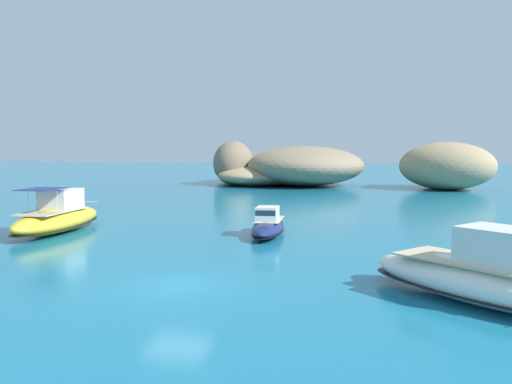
# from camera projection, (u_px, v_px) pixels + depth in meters

# --- Properties ---
(ground_plane) EXTENTS (400.00, 400.00, 0.00)m
(ground_plane) POSITION_uv_depth(u_px,v_px,m) (177.00, 286.00, 19.86)
(ground_plane) COLOR #197093
(islet_large) EXTENTS (26.37, 27.54, 6.67)m
(islet_large) POSITION_uv_depth(u_px,v_px,m) (285.00, 169.00, 79.24)
(islet_large) COLOR #84755B
(islet_large) RESTS_ON ground
(islet_small) EXTENTS (15.36, 15.58, 6.45)m
(islet_small) POSITION_uv_depth(u_px,v_px,m) (444.00, 167.00, 69.52)
(islet_small) COLOR #756651
(islet_small) RESTS_ON ground
(motorboat_yellow) EXTENTS (3.10, 9.45, 2.93)m
(motorboat_yellow) POSITION_uv_depth(u_px,v_px,m) (58.00, 218.00, 32.90)
(motorboat_yellow) COLOR yellow
(motorboat_yellow) RESTS_ON ground
(motorboat_navy) EXTENTS (2.05, 6.29, 1.85)m
(motorboat_navy) POSITION_uv_depth(u_px,v_px,m) (268.00, 226.00, 31.43)
(motorboat_navy) COLOR navy
(motorboat_navy) RESTS_ON ground
(motorboat_white) EXTENTS (8.70, 8.20, 2.71)m
(motorboat_white) POSITION_uv_depth(u_px,v_px,m) (489.00, 279.00, 17.33)
(motorboat_white) COLOR white
(motorboat_white) RESTS_ON ground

